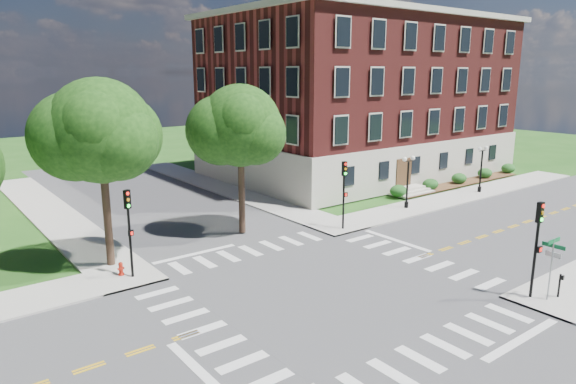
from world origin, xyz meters
TOP-DOWN VIEW (x-y plane):
  - ground at (0.00, 0.00)m, footprint 160.00×160.00m
  - road_ew at (0.00, 0.00)m, footprint 90.00×12.00m
  - road_ns at (0.00, 0.00)m, footprint 12.00×90.00m
  - sidewalk_ne at (15.38, 15.38)m, footprint 34.00×34.00m
  - crosswalk_east at (7.20, 0.00)m, footprint 2.20×10.20m
  - stop_bar_east at (8.80, 3.00)m, footprint 0.40×5.50m
  - main_building at (24.00, 21.99)m, footprint 30.60×22.40m
  - shrub_row at (27.00, 10.80)m, footprint 18.00×2.00m
  - tree_c at (-7.77, 9.90)m, footprint 5.73×5.73m
  - tree_d at (1.52, 10.50)m, footprint 5.44×5.44m
  - traffic_signal_se at (7.11, -7.00)m, footprint 0.32×0.35m
  - traffic_signal_ne at (7.59, 6.86)m, footprint 0.37×0.42m
  - traffic_signal_nw at (-7.46, 7.37)m, footprint 0.38×0.46m
  - twin_lamp_west at (15.65, 7.93)m, footprint 1.36×0.36m
  - twin_lamp_east at (25.47, 7.56)m, footprint 1.36×0.36m
  - street_sign_pole at (7.42, -7.66)m, footprint 1.10×1.10m
  - push_button_post at (8.15, -7.85)m, footprint 0.14×0.21m
  - fire_hydrant at (-7.88, 7.96)m, footprint 0.35×0.35m

SIDE VIEW (x-z plane):
  - ground at x=0.00m, z-range 0.00..0.00m
  - crosswalk_east at x=7.20m, z-range -0.01..0.01m
  - stop_bar_east at x=8.80m, z-range 0.00..0.00m
  - shrub_row at x=27.00m, z-range -0.65..0.65m
  - road_ew at x=0.00m, z-range 0.00..0.01m
  - road_ns at x=0.00m, z-range 0.00..0.01m
  - sidewalk_ne at x=15.38m, z-range 0.00..0.12m
  - fire_hydrant at x=-7.88m, z-range 0.09..0.84m
  - push_button_post at x=8.15m, z-range 0.20..1.40m
  - street_sign_pole at x=7.42m, z-range 0.76..3.86m
  - twin_lamp_west at x=15.65m, z-range 0.41..4.64m
  - twin_lamp_east at x=25.47m, z-range 0.41..4.64m
  - traffic_signal_se at x=7.11m, z-range 0.79..5.59m
  - traffic_signal_ne at x=7.59m, z-range 0.79..5.59m
  - traffic_signal_nw at x=-7.46m, z-range 0.79..5.59m
  - tree_d at x=1.52m, z-range 2.40..12.45m
  - tree_c at x=-7.77m, z-range 2.50..13.03m
  - main_building at x=24.00m, z-range 0.09..16.59m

